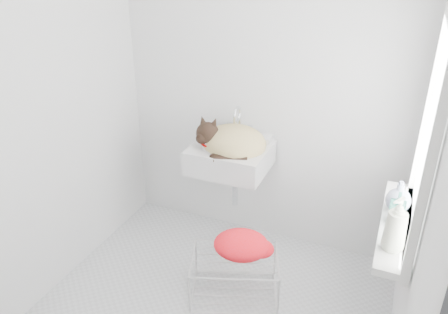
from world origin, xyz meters
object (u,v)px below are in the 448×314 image
at_px(wire_rack, 235,279).
at_px(bottle_a, 391,249).
at_px(bottle_c, 396,209).
at_px(cat, 231,142).
at_px(bottle_b, 395,222).
at_px(sink, 231,146).

bearing_deg(wire_rack, bottle_a, -15.48).
bearing_deg(bottle_c, cat, 160.56).
height_order(cat, bottle_b, cat).
xyz_separation_m(wire_rack, bottle_a, (0.90, -0.25, 0.70)).
xyz_separation_m(bottle_a, bottle_c, (0.00, 0.38, 0.00)).
distance_m(sink, cat, 0.05).
bearing_deg(wire_rack, cat, 114.77).
height_order(cat, wire_rack, cat).
bearing_deg(cat, bottle_a, -36.96).
bearing_deg(sink, bottle_c, -20.06).
xyz_separation_m(wire_rack, bottle_c, (0.90, 0.13, 0.70)).
bearing_deg(cat, wire_rack, -67.88).
distance_m(bottle_b, bottle_c, 0.14).
height_order(bottle_b, bottle_c, bottle_b).
bearing_deg(bottle_a, wire_rack, 164.52).
distance_m(wire_rack, bottle_a, 1.17).
height_order(sink, bottle_b, sink).
distance_m(sink, bottle_c, 1.23).
bearing_deg(cat, bottle_c, -22.09).
distance_m(cat, bottle_c, 1.22).
relative_size(sink, bottle_a, 2.30).
bearing_deg(bottle_c, wire_rack, -171.87).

